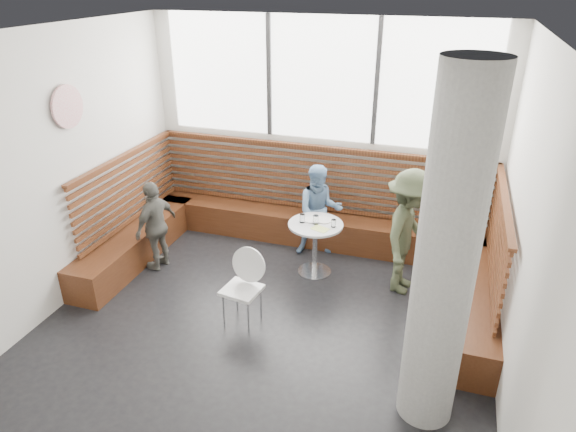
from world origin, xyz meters
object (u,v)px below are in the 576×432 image
(adult_man, at_px, (408,233))
(child_back, at_px, (319,211))
(child_left, at_px, (156,226))
(concrete_column, at_px, (446,261))
(cafe_chair, at_px, (244,281))
(cafe_table, at_px, (315,238))

(adult_man, bearing_deg, child_back, 74.53)
(child_left, bearing_deg, concrete_column, 78.15)
(cafe_chair, relative_size, adult_man, 0.55)
(cafe_chair, distance_m, child_back, 1.82)
(cafe_table, bearing_deg, adult_man, -1.26)
(cafe_chair, height_order, child_left, child_left)
(concrete_column, xyz_separation_m, child_back, (-1.69, 2.55, -0.93))
(adult_man, distance_m, child_left, 3.29)
(cafe_chair, distance_m, child_left, 1.73)
(concrete_column, height_order, cafe_chair, concrete_column)
(adult_man, bearing_deg, child_left, 106.71)
(cafe_table, distance_m, cafe_chair, 1.33)
(adult_man, height_order, child_back, adult_man)
(cafe_chair, xyz_separation_m, child_left, (-1.56, 0.74, 0.11))
(concrete_column, distance_m, child_left, 4.10)
(concrete_column, distance_m, cafe_table, 2.79)
(adult_man, bearing_deg, cafe_chair, 133.98)
(concrete_column, relative_size, child_left, 2.56)
(concrete_column, bearing_deg, cafe_table, 128.59)
(child_left, bearing_deg, cafe_table, 113.95)
(cafe_table, relative_size, child_left, 0.59)
(child_back, height_order, child_left, child_back)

